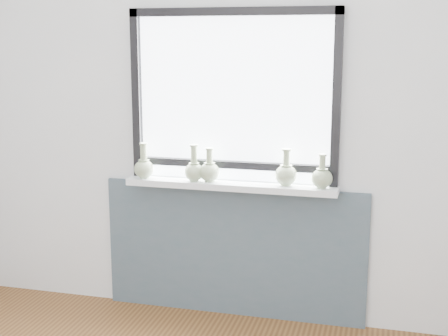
% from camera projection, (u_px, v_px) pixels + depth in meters
% --- Properties ---
extents(back_wall, '(3.60, 0.02, 2.60)m').
position_uv_depth(back_wall, '(235.00, 116.00, 3.86)').
color(back_wall, silver).
rests_on(back_wall, ground).
extents(apron_panel, '(1.70, 0.03, 0.86)m').
position_uv_depth(apron_panel, '(233.00, 251.00, 4.00)').
color(apron_panel, '#45525F').
rests_on(apron_panel, ground).
extents(windowsill, '(1.32, 0.18, 0.04)m').
position_uv_depth(windowsill, '(231.00, 185.00, 3.85)').
color(windowsill, white).
rests_on(windowsill, apron_panel).
extents(window, '(1.30, 0.06, 1.05)m').
position_uv_depth(window, '(233.00, 93.00, 3.80)').
color(window, black).
rests_on(window, windowsill).
extents(vase_a, '(0.13, 0.13, 0.23)m').
position_uv_depth(vase_a, '(144.00, 167.00, 3.95)').
color(vase_a, '#A9BE92').
rests_on(vase_a, windowsill).
extents(vase_b, '(0.12, 0.12, 0.23)m').
position_uv_depth(vase_b, '(194.00, 170.00, 3.86)').
color(vase_b, '#A9BE92').
rests_on(vase_b, windowsill).
extents(vase_c, '(0.13, 0.13, 0.21)m').
position_uv_depth(vase_c, '(209.00, 170.00, 3.85)').
color(vase_c, '#A9BE92').
rests_on(vase_c, windowsill).
extents(vase_d, '(0.14, 0.14, 0.22)m').
position_uv_depth(vase_d, '(286.00, 173.00, 3.74)').
color(vase_d, '#A9BE92').
rests_on(vase_d, windowsill).
extents(vase_e, '(0.13, 0.13, 0.20)m').
position_uv_depth(vase_e, '(322.00, 177.00, 3.67)').
color(vase_e, '#A9BE92').
rests_on(vase_e, windowsill).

